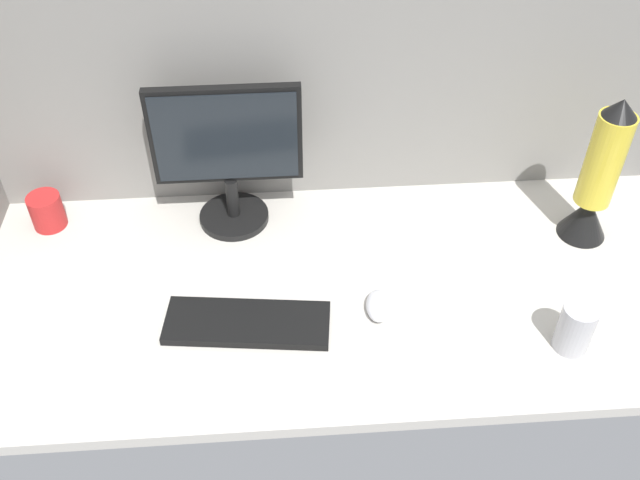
% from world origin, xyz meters
% --- Properties ---
extents(ground_plane, '(1.80, 0.80, 0.03)m').
position_xyz_m(ground_plane, '(0.00, 0.00, -0.01)').
color(ground_plane, beige).
extents(cubicle_wall_back, '(1.80, 0.05, 0.67)m').
position_xyz_m(cubicle_wall_back, '(0.00, 0.38, 0.33)').
color(cubicle_wall_back, gray).
rests_on(cubicle_wall_back, ground_plane).
extents(monitor, '(0.37, 0.18, 0.39)m').
position_xyz_m(monitor, '(-0.24, 0.25, 0.21)').
color(monitor, black).
rests_on(monitor, ground_plane).
extents(keyboard, '(0.38, 0.17, 0.02)m').
position_xyz_m(keyboard, '(-0.21, -0.13, 0.01)').
color(keyboard, black).
rests_on(keyboard, ground_plane).
extents(mouse, '(0.06, 0.10, 0.03)m').
position_xyz_m(mouse, '(0.09, -0.10, 0.02)').
color(mouse, silver).
rests_on(mouse, ground_plane).
extents(mug_steel, '(0.08, 0.08, 0.12)m').
position_xyz_m(mug_steel, '(0.50, -0.23, 0.06)').
color(mug_steel, '#B2B2B7').
rests_on(mug_steel, ground_plane).
extents(mug_red_plastic, '(0.08, 0.08, 0.09)m').
position_xyz_m(mug_red_plastic, '(-0.72, 0.26, 0.05)').
color(mug_red_plastic, red).
rests_on(mug_red_plastic, ground_plane).
extents(lava_lamp, '(0.12, 0.12, 0.40)m').
position_xyz_m(lava_lamp, '(0.65, 0.13, 0.17)').
color(lava_lamp, black).
rests_on(lava_lamp, ground_plane).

